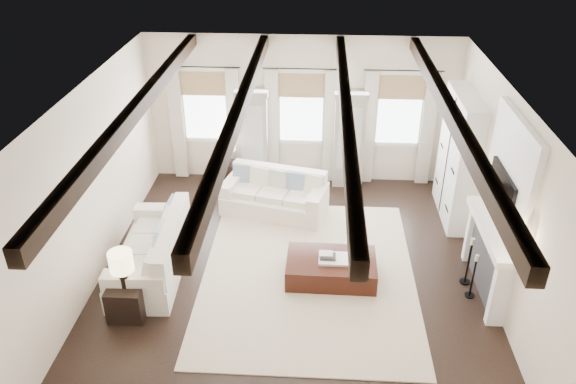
# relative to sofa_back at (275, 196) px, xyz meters

# --- Properties ---
(ground) EXTENTS (7.50, 7.50, 0.00)m
(ground) POSITION_rel_sofa_back_xyz_m (0.45, -2.26, -0.35)
(ground) COLOR black
(ground) RESTS_ON ground
(room_shell) EXTENTS (6.54, 7.54, 3.22)m
(room_shell) POSITION_rel_sofa_back_xyz_m (1.20, -1.36, 1.54)
(room_shell) COLOR #F1E2CB
(room_shell) RESTS_ON ground
(area_rug) EXTENTS (3.57, 4.55, 0.02)m
(area_rug) POSITION_rel_sofa_back_xyz_m (0.72, -2.04, -0.34)
(area_rug) COLOR beige
(area_rug) RESTS_ON ground
(sofa_back) EXTENTS (2.19, 1.38, 0.87)m
(sofa_back) POSITION_rel_sofa_back_xyz_m (0.00, 0.00, 0.00)
(sofa_back) COLOR white
(sofa_back) RESTS_ON ground
(sofa_left) EXTENTS (1.12, 2.30, 0.97)m
(sofa_left) POSITION_rel_sofa_back_xyz_m (-1.88, -2.12, 0.04)
(sofa_left) COLOR white
(sofa_left) RESTS_ON ground
(ottoman) EXTENTS (1.50, 0.95, 0.39)m
(ottoman) POSITION_rel_sofa_back_xyz_m (1.10, -2.12, -0.16)
(ottoman) COLOR black
(ottoman) RESTS_ON ground
(tray) EXTENTS (0.51, 0.39, 0.04)m
(tray) POSITION_rel_sofa_back_xyz_m (1.14, -2.13, 0.06)
(tray) COLOR white
(tray) RESTS_ON ottoman
(book_lower) EXTENTS (0.26, 0.20, 0.04)m
(book_lower) POSITION_rel_sofa_back_xyz_m (1.04, -2.13, 0.10)
(book_lower) COLOR #262628
(book_lower) RESTS_ON tray
(book_upper) EXTENTS (0.22, 0.17, 0.03)m
(book_upper) POSITION_rel_sofa_back_xyz_m (1.01, -2.10, 0.13)
(book_upper) COLOR beige
(book_upper) RESTS_ON book_lower
(side_table_front) EXTENTS (0.55, 0.55, 0.55)m
(side_table_front) POSITION_rel_sofa_back_xyz_m (-2.02, -3.20, -0.08)
(side_table_front) COLOR black
(side_table_front) RESTS_ON ground
(lamp_front) EXTENTS (0.36, 0.36, 0.62)m
(lamp_front) POSITION_rel_sofa_back_xyz_m (-2.02, -3.20, 0.61)
(lamp_front) COLOR black
(lamp_front) RESTS_ON side_table_front
(side_table_back) EXTENTS (0.41, 0.41, 0.62)m
(side_table_back) POSITION_rel_sofa_back_xyz_m (-1.09, 0.89, -0.04)
(side_table_back) COLOR black
(side_table_back) RESTS_ON ground
(lamp_back) EXTENTS (0.37, 0.37, 0.64)m
(lamp_back) POSITION_rel_sofa_back_xyz_m (-1.09, 0.89, 0.70)
(lamp_back) COLOR black
(lamp_back) RESTS_ON side_table_back
(candlestick_near) EXTENTS (0.16, 0.16, 0.81)m
(candlestick_near) POSITION_rel_sofa_back_xyz_m (3.35, -2.45, -0.02)
(candlestick_near) COLOR black
(candlestick_near) RESTS_ON ground
(candlestick_far) EXTENTS (0.18, 0.18, 0.88)m
(candlestick_far) POSITION_rel_sofa_back_xyz_m (3.35, -2.10, 0.01)
(candlestick_far) COLOR black
(candlestick_far) RESTS_ON ground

